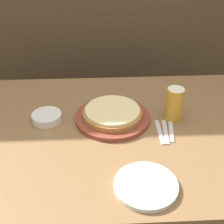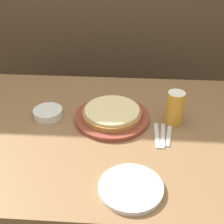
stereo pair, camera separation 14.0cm
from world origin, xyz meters
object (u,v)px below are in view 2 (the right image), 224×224
(dinner_plate, at_px, (131,188))
(dinner_knife, at_px, (163,136))
(pizza_on_board, at_px, (112,115))
(side_bowl, at_px, (48,113))
(fork, at_px, (157,135))
(spoon, at_px, (169,136))
(beer_glass, at_px, (175,107))

(dinner_plate, distance_m, dinner_knife, 0.34)
(pizza_on_board, distance_m, side_bowl, 0.30)
(fork, distance_m, dinner_knife, 0.03)
(pizza_on_board, xyz_separation_m, fork, (0.20, -0.11, -0.02))
(fork, xyz_separation_m, dinner_knife, (0.03, 0.00, 0.00))
(dinner_plate, bearing_deg, side_bowl, 132.49)
(pizza_on_board, distance_m, spoon, 0.27)
(pizza_on_board, distance_m, dinner_knife, 0.25)
(beer_glass, distance_m, spoon, 0.14)
(pizza_on_board, bearing_deg, dinner_knife, -26.24)
(side_bowl, height_order, spoon, side_bowl)
(side_bowl, xyz_separation_m, dinner_knife, (0.52, -0.12, -0.02))
(spoon, bearing_deg, pizza_on_board, 156.09)
(dinner_plate, xyz_separation_m, fork, (0.11, 0.31, -0.01))
(dinner_plate, xyz_separation_m, side_bowl, (-0.39, 0.43, 0.01))
(beer_glass, height_order, spoon, beer_glass)
(beer_glass, xyz_separation_m, fork, (-0.08, -0.11, -0.08))
(dinner_knife, distance_m, spoon, 0.03)
(dinner_knife, bearing_deg, side_bowl, 167.47)
(dinner_knife, bearing_deg, spoon, 0.00)
(pizza_on_board, relative_size, beer_glass, 2.22)
(dinner_plate, relative_size, fork, 1.31)
(fork, relative_size, spoon, 1.17)
(side_bowl, xyz_separation_m, fork, (0.49, -0.12, -0.02))
(pizza_on_board, bearing_deg, beer_glass, -0.93)
(fork, bearing_deg, spoon, 0.00)
(side_bowl, bearing_deg, beer_glass, -0.99)
(beer_glass, height_order, fork, beer_glass)
(beer_glass, bearing_deg, dinner_plate, -113.85)
(dinner_plate, height_order, spoon, dinner_plate)
(fork, xyz_separation_m, spoon, (0.05, 0.00, 0.00))
(pizza_on_board, height_order, beer_glass, beer_glass)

